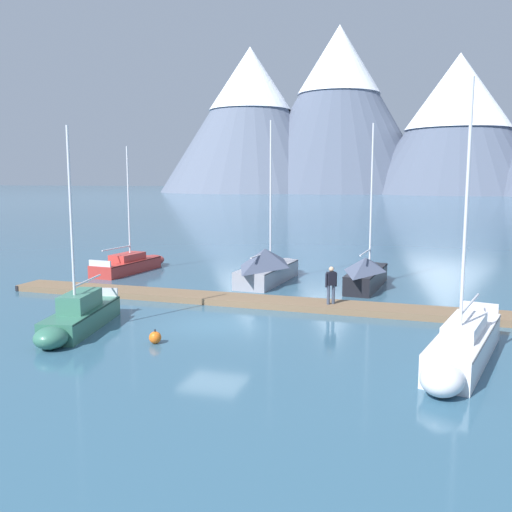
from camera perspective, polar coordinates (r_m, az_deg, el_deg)
The scene contains 12 objects.
ground_plane at distance 23.06m, azimuth -4.36°, elevation -6.90°, with size 700.00×700.00×0.00m, color #335B75.
mountain_west_summit at distance 241.23m, azimuth -0.59°, elevation 13.88°, with size 75.28×75.28×59.14m.
mountain_central_massif at distance 241.89m, azimuth 8.34°, elevation 14.75°, with size 79.12×79.12×67.24m.
mountain_shoulder_ridge at distance 228.36m, azimuth 19.75°, elevation 12.89°, with size 68.45×68.45×51.44m.
dock at distance 26.69m, azimuth -1.25°, elevation -4.52°, with size 24.72×2.37×0.30m.
sailboat_nearest_berth at distance 36.60m, azimuth -12.49°, elevation -0.75°, with size 2.24×6.66×7.82m.
sailboat_second_berth at distance 22.93m, azimuth -17.56°, elevation -5.85°, with size 2.39×5.93×7.80m.
sailboat_mid_dock_port at distance 32.07m, azimuth 1.30°, elevation -0.99°, with size 2.43×7.32×9.06m.
sailboat_mid_dock_starboard at distance 31.08m, azimuth 11.18°, elevation -1.60°, with size 1.99×6.48×8.78m.
sailboat_far_berth at distance 19.13m, azimuth 20.14°, elevation -8.58°, with size 2.88×7.38×8.78m.
person_on_dock at distance 25.27m, azimuth 7.61°, elevation -2.71°, with size 0.47×0.42×1.69m.
mooring_buoy_channel_marker at distance 20.68m, azimuth -10.17°, elevation -8.12°, with size 0.44×0.44×0.52m.
Camera 1 is at (8.11, -20.77, 5.89)m, focal length 39.54 mm.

